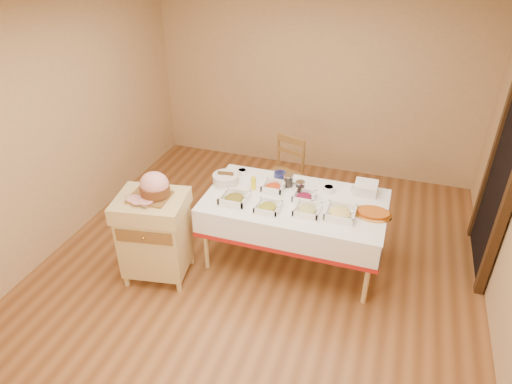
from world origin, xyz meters
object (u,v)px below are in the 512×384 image
plate_stack (366,188)px  brass_platter (373,213)px  dining_chair (284,174)px  ham_on_board (154,187)px  bread_basket (226,179)px  preserve_jar_left (288,181)px  dining_table (294,213)px  butcher_cart (155,233)px  mustard_bottle (253,183)px  preserve_jar_right (300,188)px

plate_stack → brass_platter: 0.42m
dining_chair → ham_on_board: (-0.83, -1.61, 0.56)m
bread_basket → plate_stack: bread_basket is taller
ham_on_board → preserve_jar_left: size_ratio=2.97×
bread_basket → dining_table: bearing=-6.8°
bread_basket → brass_platter: (1.56, -0.13, -0.03)m
ham_on_board → dining_chair: bearing=62.5°
ham_on_board → preserve_jar_left: 1.41m
preserve_jar_left → bread_basket: (-0.65, -0.15, -0.01)m
butcher_cart → mustard_bottle: butcher_cart is taller
bread_basket → butcher_cart: bearing=-121.2°
bread_basket → dining_chair: bearing=64.7°
dining_chair → ham_on_board: 1.90m
preserve_jar_left → dining_table: bearing=-60.5°
dining_chair → ham_on_board: bearing=-117.5°
dining_chair → brass_platter: size_ratio=2.60×
ham_on_board → bread_basket: (0.42, 0.73, -0.23)m
dining_chair → preserve_jar_right: bearing=-64.5°
dining_table → butcher_cart: butcher_cart is taller
bread_basket → plate_stack: 1.47m
ham_on_board → plate_stack: (1.86, 1.00, -0.23)m
preserve_jar_left → preserve_jar_right: bearing=-29.5°
preserve_jar_right → bread_basket: (-0.80, -0.07, -0.00)m
dining_chair → dining_table: bearing=-68.9°
dining_chair → mustard_bottle: (-0.09, -0.90, 0.35)m
dining_chair → preserve_jar_right: dining_chair is taller
brass_platter → bread_basket: bearing=175.2°
mustard_bottle → plate_stack: 1.16m
butcher_cart → bread_basket: 0.94m
mustard_bottle → dining_table: bearing=-8.1°
dining_table → bread_basket: (-0.79, 0.09, 0.21)m
ham_on_board → bread_basket: bearing=60.1°
bread_basket → preserve_jar_left: bearing=12.9°
preserve_jar_left → brass_platter: bearing=-17.1°
preserve_jar_left → mustard_bottle: bearing=-151.8°
bread_basket → brass_platter: bread_basket is taller
preserve_jar_left → mustard_bottle: (-0.33, -0.18, 0.02)m
plate_stack → preserve_jar_left: bearing=-171.3°
dining_table → butcher_cart: (-1.25, -0.67, -0.07)m
dining_chair → preserve_jar_left: (0.24, -0.72, 0.34)m
dining_table → dining_chair: bearing=111.1°
brass_platter → dining_chair: bearing=138.8°
dining_table → preserve_jar_right: preserve_jar_right is taller
dining_table → plate_stack: 0.78m
preserve_jar_left → ham_on_board: bearing=-140.5°
butcher_cart → dining_chair: size_ratio=1.00×
dining_table → ham_on_board: ham_on_board is taller
dining_table → ham_on_board: bearing=-152.1°
bread_basket → ham_on_board: bearing=-119.9°
ham_on_board → preserve_jar_right: size_ratio=3.20×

